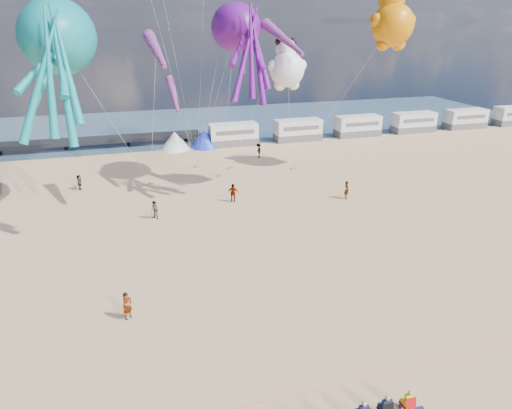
{
  "coord_description": "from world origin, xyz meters",
  "views": [
    {
      "loc": [
        -8.34,
        -19.99,
        15.99
      ],
      "look_at": [
        -0.72,
        6.0,
        5.05
      ],
      "focal_mm": 32.0,
      "sensor_mm": 36.0,
      "label": 1
    }
  ],
  "objects_px": {
    "sandbag_e": "(197,166)",
    "motorhome_4": "(465,119)",
    "kite_teddy_orange": "(393,25)",
    "windsock_right": "(174,95)",
    "kite_octopus_purple": "(236,27)",
    "windsock_left": "(156,50)",
    "beachgoer_1": "(155,210)",
    "sandbag_d": "(231,168)",
    "motorhome_2": "(358,126)",
    "beachgoer_4": "(79,182)",
    "kite_panda": "(287,69)",
    "beachgoer_3": "(233,193)",
    "beachgoer_2": "(259,151)",
    "motorhome_3": "(413,122)",
    "sandbag_a": "(151,184)",
    "kite_octopus_teal": "(58,37)",
    "motorhome_0": "(233,134)",
    "beachgoer_5": "(347,190)",
    "sandbag_c": "(293,169)",
    "tent_blue": "(205,138)",
    "windsock_mid": "(283,38)",
    "tent_white": "(175,140)",
    "standing_person": "(127,306)",
    "sandbag_b": "(220,175)",
    "motorhome_1": "(298,130)"
  },
  "relations": [
    {
      "from": "motorhome_0",
      "to": "sandbag_d",
      "type": "distance_m",
      "value": 10.96
    },
    {
      "from": "sandbag_c",
      "to": "tent_white",
      "type": "bearing_deg",
      "value": 132.86
    },
    {
      "from": "motorhome_1",
      "to": "sandbag_b",
      "type": "xyz_separation_m",
      "value": [
        -14.15,
        -12.93,
        -1.39
      ]
    },
    {
      "from": "sandbag_e",
      "to": "motorhome_4",
      "type": "bearing_deg",
      "value": 11.26
    },
    {
      "from": "sandbag_d",
      "to": "kite_panda",
      "type": "distance_m",
      "value": 14.79
    },
    {
      "from": "kite_teddy_orange",
      "to": "windsock_right",
      "type": "xyz_separation_m",
      "value": [
        -22.31,
        1.1,
        -6.15
      ]
    },
    {
      "from": "sandbag_d",
      "to": "windsock_right",
      "type": "xyz_separation_m",
      "value": [
        -6.56,
        -4.74,
        9.32
      ]
    },
    {
      "from": "kite_octopus_purple",
      "to": "windsock_right",
      "type": "height_order",
      "value": "kite_octopus_purple"
    },
    {
      "from": "kite_teddy_orange",
      "to": "standing_person",
      "type": "bearing_deg",
      "value": -148.7
    },
    {
      "from": "sandbag_c",
      "to": "kite_teddy_orange",
      "type": "height_order",
      "value": "kite_teddy_orange"
    },
    {
      "from": "sandbag_b",
      "to": "beachgoer_3",
      "type": "bearing_deg",
      "value": -93.07
    },
    {
      "from": "sandbag_e",
      "to": "kite_teddy_orange",
      "type": "relative_size",
      "value": 0.07
    },
    {
      "from": "kite_panda",
      "to": "windsock_left",
      "type": "height_order",
      "value": "windsock_left"
    },
    {
      "from": "kite_octopus_purple",
      "to": "kite_octopus_teal",
      "type": "bearing_deg",
      "value": -156.52
    },
    {
      "from": "beachgoer_2",
      "to": "sandbag_d",
      "type": "relative_size",
      "value": 3.55
    },
    {
      "from": "kite_octopus_purple",
      "to": "beachgoer_2",
      "type": "bearing_deg",
      "value": 70.05
    },
    {
      "from": "motorhome_2",
      "to": "beachgoer_4",
      "type": "height_order",
      "value": "motorhome_2"
    },
    {
      "from": "beachgoer_1",
      "to": "kite_teddy_orange",
      "type": "distance_m",
      "value": 30.07
    },
    {
      "from": "beachgoer_4",
      "to": "windsock_left",
      "type": "xyz_separation_m",
      "value": [
        8.06,
        -7.7,
        13.01
      ]
    },
    {
      "from": "motorhome_1",
      "to": "beachgoer_5",
      "type": "xyz_separation_m",
      "value": [
        -3.91,
        -22.99,
        -0.61
      ]
    },
    {
      "from": "beachgoer_3",
      "to": "sandbag_e",
      "type": "xyz_separation_m",
      "value": [
        -1.45,
        11.86,
        -0.79
      ]
    },
    {
      "from": "kite_octopus_purple",
      "to": "windsock_left",
      "type": "xyz_separation_m",
      "value": [
        -8.0,
        -5.45,
        -1.63
      ]
    },
    {
      "from": "sandbag_b",
      "to": "kite_teddy_orange",
      "type": "relative_size",
      "value": 0.07
    },
    {
      "from": "tent_blue",
      "to": "windsock_mid",
      "type": "distance_m",
      "value": 23.79
    },
    {
      "from": "sandbag_d",
      "to": "kite_teddy_orange",
      "type": "distance_m",
      "value": 22.84
    },
    {
      "from": "beachgoer_1",
      "to": "sandbag_d",
      "type": "bearing_deg",
      "value": 102.74
    },
    {
      "from": "beachgoer_2",
      "to": "kite_octopus_teal",
      "type": "distance_m",
      "value": 27.29
    },
    {
      "from": "sandbag_e",
      "to": "motorhome_2",
      "type": "bearing_deg",
      "value": 19.15
    },
    {
      "from": "motorhome_4",
      "to": "windsock_right",
      "type": "xyz_separation_m",
      "value": [
        -47.42,
        -15.23,
        7.93
      ]
    },
    {
      "from": "beachgoer_3",
      "to": "beachgoer_2",
      "type": "bearing_deg",
      "value": -95.8
    },
    {
      "from": "kite_panda",
      "to": "motorhome_0",
      "type": "bearing_deg",
      "value": 87.25
    },
    {
      "from": "kite_octopus_purple",
      "to": "sandbag_a",
      "type": "bearing_deg",
      "value": 179.77
    },
    {
      "from": "sandbag_e",
      "to": "windsock_left",
      "type": "bearing_deg",
      "value": -111.54
    },
    {
      "from": "beachgoer_2",
      "to": "beachgoer_3",
      "type": "relative_size",
      "value": 0.98
    },
    {
      "from": "kite_panda",
      "to": "tent_blue",
      "type": "bearing_deg",
      "value": 99.14
    },
    {
      "from": "sandbag_b",
      "to": "windsock_left",
      "type": "bearing_deg",
      "value": -130.1
    },
    {
      "from": "motorhome_3",
      "to": "sandbag_a",
      "type": "xyz_separation_m",
      "value": [
        -40.76,
        -13.64,
        -1.39
      ]
    },
    {
      "from": "motorhome_2",
      "to": "tent_blue",
      "type": "height_order",
      "value": "motorhome_2"
    },
    {
      "from": "beachgoer_1",
      "to": "windsock_right",
      "type": "height_order",
      "value": "windsock_right"
    },
    {
      "from": "standing_person",
      "to": "sandbag_b",
      "type": "relative_size",
      "value": 3.4
    },
    {
      "from": "kite_teddy_orange",
      "to": "beachgoer_1",
      "type": "bearing_deg",
      "value": -170.63
    },
    {
      "from": "beachgoer_2",
      "to": "kite_teddy_orange",
      "type": "relative_size",
      "value": 0.24
    },
    {
      "from": "motorhome_2",
      "to": "kite_octopus_teal",
      "type": "relative_size",
      "value": 0.53
    },
    {
      "from": "kite_panda",
      "to": "beachgoer_3",
      "type": "bearing_deg",
      "value": -166.74
    },
    {
      "from": "sandbag_b",
      "to": "windsock_left",
      "type": "relative_size",
      "value": 0.08
    },
    {
      "from": "motorhome_0",
      "to": "beachgoer_3",
      "type": "bearing_deg",
      "value": -103.74
    },
    {
      "from": "beachgoer_5",
      "to": "sandbag_c",
      "type": "bearing_deg",
      "value": 10.77
    },
    {
      "from": "beachgoer_5",
      "to": "kite_teddy_orange",
      "type": "xyz_separation_m",
      "value": [
        7.3,
        6.66,
        14.69
      ]
    },
    {
      "from": "motorhome_1",
      "to": "kite_octopus_purple",
      "type": "relative_size",
      "value": 0.6
    },
    {
      "from": "beachgoer_2",
      "to": "kite_panda",
      "type": "distance_m",
      "value": 16.16
    }
  ]
}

